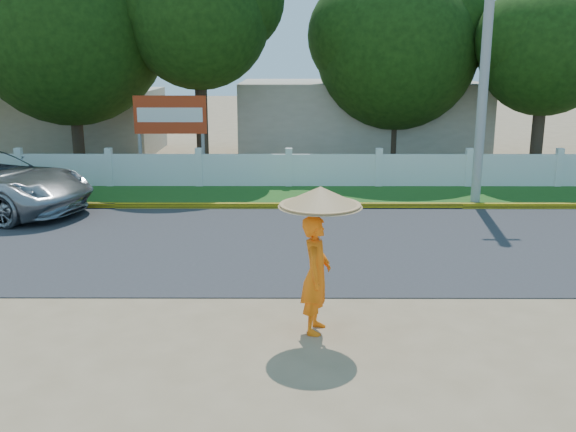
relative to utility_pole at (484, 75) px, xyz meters
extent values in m
plane|color=#9E8460|center=(-5.60, -8.85, -3.73)|extent=(120.00, 120.00, 0.00)
cube|color=#38383A|center=(-5.60, -4.35, -3.72)|extent=(60.00, 7.00, 0.02)
cube|color=#2D601E|center=(-5.60, 0.90, -3.72)|extent=(60.00, 3.50, 0.03)
cube|color=yellow|center=(-5.60, -0.80, -3.65)|extent=(40.00, 0.18, 0.16)
cube|color=silver|center=(-5.60, 2.35, -3.18)|extent=(40.00, 0.10, 1.10)
cube|color=#B7AD99|center=(-2.60, 9.15, -2.13)|extent=(10.00, 6.00, 3.20)
cube|color=#B7AD99|center=(-15.60, 10.15, -2.33)|extent=(8.00, 5.00, 2.80)
cylinder|color=#969693|center=(0.00, 0.00, 0.00)|extent=(0.28, 0.28, 7.47)
imported|color=orange|center=(-5.15, -9.24, -2.78)|extent=(0.59, 0.77, 1.90)
cylinder|color=gray|center=(-5.10, -9.24, -2.05)|extent=(0.03, 0.03, 1.23)
cone|color=#AD814F|center=(-5.10, -9.24, -1.52)|extent=(1.30, 1.30, 0.31)
cylinder|color=gray|center=(-10.79, 3.45, -2.73)|extent=(0.12, 0.12, 2.00)
cylinder|color=gray|center=(-8.59, 3.45, -2.73)|extent=(0.12, 0.12, 2.00)
cube|color=#B43013|center=(-9.69, 3.45, -1.43)|extent=(2.50, 0.12, 1.30)
cube|color=silver|center=(-9.69, 3.39, -1.43)|extent=(2.25, 0.02, 0.49)
cylinder|color=#473828|center=(3.44, 4.56, -2.13)|extent=(0.44, 0.44, 3.21)
sphere|color=#1C400E|center=(3.44, 4.56, 0.75)|extent=(4.66, 4.66, 4.66)
cylinder|color=#473828|center=(-1.52, 6.34, -2.31)|extent=(0.44, 0.44, 2.85)
sphere|color=#1C400E|center=(-1.52, 6.34, 0.81)|extent=(6.17, 6.17, 6.17)
cylinder|color=#473828|center=(-13.63, 5.55, -2.07)|extent=(0.44, 0.44, 3.32)
sphere|color=#1C400E|center=(-13.63, 5.55, 1.55)|extent=(7.15, 7.15, 7.15)
cylinder|color=#473828|center=(-8.80, 4.86, -1.64)|extent=(0.44, 0.44, 4.19)
sphere|color=#1C400E|center=(-8.80, 4.86, 1.85)|extent=(5.07, 5.07, 5.07)
camera|label=1|loc=(-5.56, -18.78, 0.57)|focal=40.00mm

